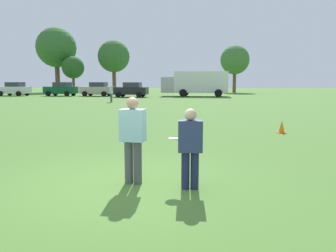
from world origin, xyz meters
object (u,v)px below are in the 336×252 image
object	(u,v)px
traffic_cone	(282,127)
box_truck	(196,83)
bystander_sideline_watcher	(111,93)
parked_car_near_left	(14,89)
parked_car_mid_left	(61,89)
parked_car_mid_right	(131,90)
player_defender	(190,144)
parked_car_center	(97,89)
frisbee	(175,139)
player_thrower	(133,135)

from	to	relation	value
traffic_cone	box_truck	xyz separation A→B (m)	(-3.43, 30.68, 1.52)
traffic_cone	bystander_sideline_watcher	distance (m)	21.43
traffic_cone	parked_car_near_left	xyz separation A→B (m)	(-27.93, 30.38, 0.69)
parked_car_near_left	parked_car_mid_left	world-z (taller)	same
traffic_cone	parked_car_mid_right	xyz separation A→B (m)	(-11.47, 27.91, 0.69)
parked_car_near_left	box_truck	distance (m)	24.51
player_defender	parked_car_near_left	distance (m)	44.88
parked_car_near_left	parked_car_center	xyz separation A→B (m)	(11.45, 0.04, 0.00)
parked_car_mid_right	parked_car_mid_left	bearing A→B (deg)	165.75
frisbee	parked_car_mid_left	xyz separation A→B (m)	(-17.67, 37.44, 0.01)
traffic_cone	parked_car_mid_right	world-z (taller)	parked_car_mid_right
player_thrower	parked_car_mid_right	size ratio (longest dim) A/B	0.40
player_defender	traffic_cone	xyz separation A→B (m)	(3.43, 7.22, -0.62)
player_defender	bystander_sideline_watcher	bearing A→B (deg)	107.55
parked_car_center	traffic_cone	bearing A→B (deg)	-61.57
player_defender	traffic_cone	distance (m)	8.02
traffic_cone	bystander_sideline_watcher	size ratio (longest dim) A/B	0.31
player_defender	frisbee	bearing A→B (deg)	144.17
player_thrower	frisbee	world-z (taller)	player_thrower
parked_car_center	box_truck	world-z (taller)	box_truck
parked_car_mid_left	parked_car_center	world-z (taller)	same
parked_car_near_left	bystander_sideline_watcher	xyz separation A→B (m)	(16.48, -12.28, -0.04)
parked_car_near_left	bystander_sideline_watcher	size ratio (longest dim) A/B	2.74
parked_car_mid_left	parked_car_mid_right	xyz separation A→B (m)	(9.93, -2.52, 0.00)
parked_car_mid_right	bystander_sideline_watcher	world-z (taller)	parked_car_mid_right
parked_car_near_left	traffic_cone	bearing A→B (deg)	-47.41
player_thrower	parked_car_center	distance (m)	39.25
parked_car_center	parked_car_mid_right	xyz separation A→B (m)	(5.01, -2.51, 0.00)
box_truck	bystander_sideline_watcher	size ratio (longest dim) A/B	5.50
player_thrower	frisbee	xyz separation A→B (m)	(0.83, -0.03, -0.05)
player_thrower	traffic_cone	bearing A→B (deg)	56.80
player_defender	parked_car_mid_left	distance (m)	41.72
player_thrower	box_truck	distance (m)	37.68
traffic_cone	parked_car_mid_left	world-z (taller)	parked_car_mid_left
box_truck	bystander_sideline_watcher	world-z (taller)	box_truck
player_defender	player_thrower	bearing A→B (deg)	167.63
parked_car_near_left	box_truck	world-z (taller)	box_truck
frisbee	parked_car_center	xyz separation A→B (m)	(-12.74, 37.43, 0.01)
traffic_cone	parked_car_center	size ratio (longest dim) A/B	0.11
player_defender	parked_car_mid_left	bearing A→B (deg)	115.51
player_thrower	bystander_sideline_watcher	size ratio (longest dim) A/B	1.09
frisbee	parked_car_near_left	size ratio (longest dim) A/B	0.06
parked_car_center	parked_car_mid_right	distance (m)	5.60
player_defender	frisbee	size ratio (longest dim) A/B	5.62
traffic_cone	parked_car_mid_left	xyz separation A→B (m)	(-21.40, 30.43, 0.69)
player_thrower	box_truck	size ratio (longest dim) A/B	0.20
traffic_cone	parked_car_center	bearing A→B (deg)	118.43
frisbee	traffic_cone	bearing A→B (deg)	61.97
parked_car_center	parked_car_mid_left	bearing A→B (deg)	179.90
bystander_sideline_watcher	parked_car_mid_left	bearing A→B (deg)	128.93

